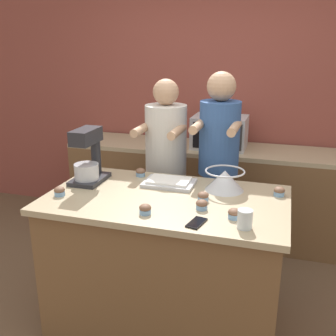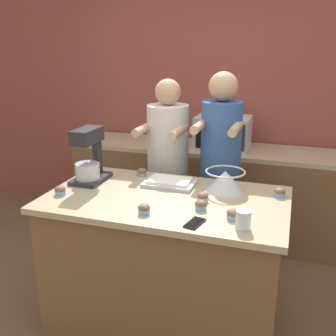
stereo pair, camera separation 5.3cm
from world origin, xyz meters
name	(u,v)px [view 1 (the left image)]	position (x,y,z in m)	size (l,w,h in m)	color
ground_plane	(166,321)	(0.00, 0.00, 0.00)	(16.00, 16.00, 0.00)	brown
back_wall	(217,98)	(0.00, 1.80, 1.35)	(10.00, 0.06, 2.70)	brown
island_counter	(166,262)	(0.00, 0.00, 0.48)	(1.54, 0.88, 0.96)	brown
back_counter	(208,191)	(0.00, 1.45, 0.46)	(2.80, 0.60, 0.93)	brown
person_left	(166,174)	(-0.22, 0.72, 0.86)	(0.35, 0.51, 1.63)	brown
person_right	(218,173)	(0.21, 0.72, 0.91)	(0.33, 0.50, 1.70)	#232328
stand_mixer	(88,159)	(-0.61, 0.12, 1.13)	(0.20, 0.30, 0.38)	#232328
mixing_bowl	(225,179)	(0.34, 0.23, 1.03)	(0.27, 0.27, 0.14)	#BCBCC1
baking_tray	(169,182)	(-0.04, 0.22, 0.98)	(0.35, 0.24, 0.04)	#BCBCC1
microwave_oven	(220,132)	(0.09, 1.45, 1.08)	(0.51, 0.38, 0.31)	#B7B7BC
cell_phone	(197,223)	(0.27, -0.32, 0.96)	(0.10, 0.16, 0.01)	black
drinking_glass	(245,219)	(0.53, -0.30, 1.01)	(0.08, 0.08, 0.10)	silver
cupcake_0	(279,191)	(0.69, 0.23, 0.99)	(0.07, 0.07, 0.06)	#759EC6
cupcake_1	(234,214)	(0.46, -0.20, 0.99)	(0.07, 0.07, 0.06)	#759EC6
cupcake_2	(202,205)	(0.26, -0.13, 0.99)	(0.07, 0.07, 0.06)	#759EC6
cupcake_3	(59,191)	(-0.66, -0.18, 0.99)	(0.07, 0.07, 0.06)	#759EC6
cupcake_4	(203,197)	(0.24, 0.00, 0.99)	(0.07, 0.07, 0.06)	#759EC6
cupcake_5	(141,172)	(-0.30, 0.34, 0.99)	(0.07, 0.07, 0.06)	#759EC6
cupcake_6	(145,209)	(-0.04, -0.29, 0.99)	(0.07, 0.07, 0.06)	#759EC6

